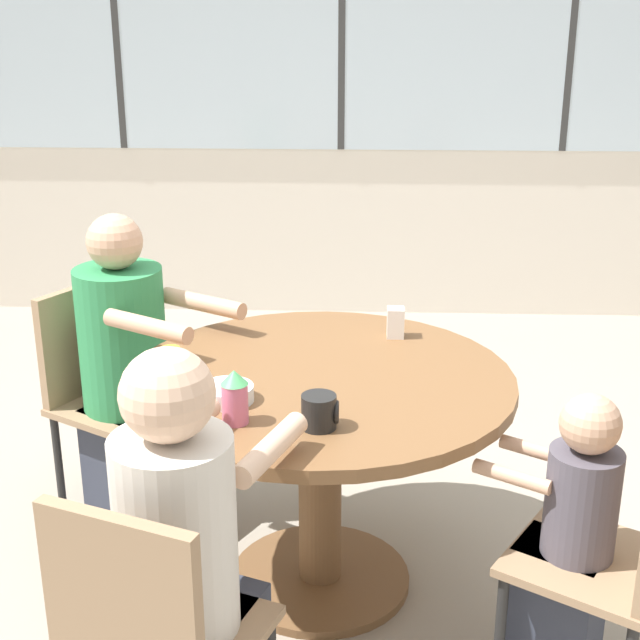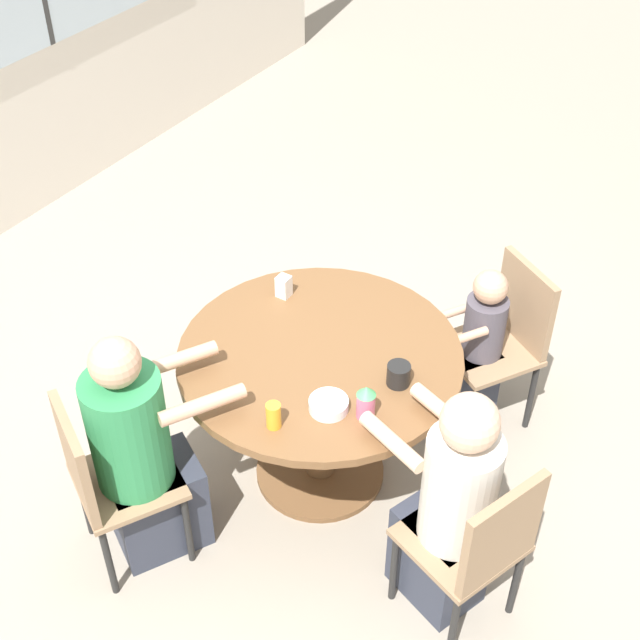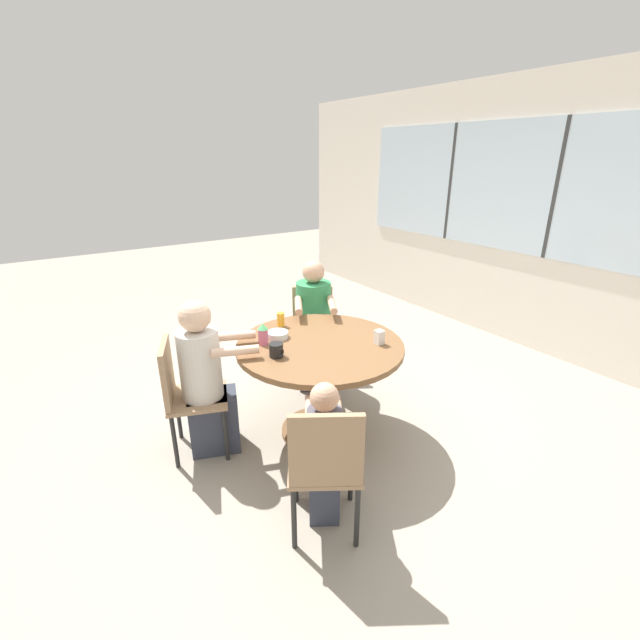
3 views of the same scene
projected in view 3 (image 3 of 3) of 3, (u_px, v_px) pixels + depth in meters
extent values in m
plane|color=gray|center=(320.00, 431.00, 3.35)|extent=(16.00, 16.00, 0.00)
cube|color=silver|center=(552.00, 220.00, 4.32)|extent=(8.40, 0.06, 2.80)
cube|color=silver|center=(556.00, 190.00, 4.19)|extent=(5.20, 0.02, 1.34)
cube|color=#333333|center=(450.00, 183.00, 5.19)|extent=(0.04, 0.01, 1.34)
cube|color=#333333|center=(556.00, 190.00, 4.18)|extent=(0.04, 0.01, 1.34)
cylinder|color=brown|center=(320.00, 346.00, 3.08)|extent=(1.21, 1.21, 0.04)
cylinder|color=brown|center=(320.00, 391.00, 3.22)|extent=(0.14, 0.14, 0.72)
cylinder|color=brown|center=(320.00, 429.00, 3.35)|extent=(0.60, 0.60, 0.03)
cube|color=#937556|center=(314.00, 336.00, 4.02)|extent=(0.55, 0.55, 0.03)
cube|color=#937556|center=(312.00, 307.00, 4.10)|extent=(0.22, 0.35, 0.42)
cylinder|color=black|center=(333.00, 365.00, 3.95)|extent=(0.03, 0.03, 0.42)
cylinder|color=black|center=(296.00, 366.00, 3.93)|extent=(0.03, 0.03, 0.42)
cylinder|color=black|center=(330.00, 349.00, 4.27)|extent=(0.03, 0.03, 0.42)
cylinder|color=black|center=(296.00, 350.00, 4.24)|extent=(0.03, 0.03, 0.42)
cube|color=#937556|center=(198.00, 398.00, 3.01)|extent=(0.51, 0.51, 0.03)
cube|color=#937556|center=(167.00, 372.00, 2.89)|extent=(0.37, 0.17, 0.42)
cylinder|color=black|center=(224.00, 408.00, 3.28)|extent=(0.03, 0.03, 0.42)
cylinder|color=black|center=(226.00, 435.00, 2.97)|extent=(0.03, 0.03, 0.42)
cylinder|color=black|center=(178.00, 414.00, 3.20)|extent=(0.03, 0.03, 0.42)
cylinder|color=black|center=(175.00, 442.00, 2.90)|extent=(0.03, 0.03, 0.42)
cube|color=#937556|center=(325.00, 463.00, 2.37)|extent=(0.55, 0.55, 0.03)
cube|color=#937556|center=(326.00, 451.00, 2.12)|extent=(0.23, 0.34, 0.42)
cylinder|color=black|center=(296.00, 474.00, 2.61)|extent=(0.03, 0.03, 0.42)
cylinder|color=black|center=(351.00, 473.00, 2.62)|extent=(0.03, 0.03, 0.42)
cylinder|color=black|center=(294.00, 518.00, 2.29)|extent=(0.03, 0.03, 0.42)
cylinder|color=black|center=(357.00, 517.00, 2.30)|extent=(0.03, 0.03, 0.42)
cube|color=#333847|center=(314.00, 361.00, 4.00)|extent=(0.47, 0.43, 0.44)
cylinder|color=#2D844C|center=(314.00, 310.00, 3.88)|extent=(0.31, 0.31, 0.52)
sphere|color=tan|center=(313.00, 272.00, 3.75)|extent=(0.20, 0.20, 0.20)
cylinder|color=tan|center=(332.00, 305.00, 3.59)|extent=(0.33, 0.22, 0.06)
cylinder|color=tan|center=(298.00, 305.00, 3.57)|extent=(0.33, 0.22, 0.06)
cube|color=#333847|center=(215.00, 421.00, 3.10)|extent=(0.36, 0.41, 0.44)
cylinder|color=beige|center=(200.00, 364.00, 2.92)|extent=(0.28, 0.28, 0.49)
sphere|color=#DBB293|center=(195.00, 316.00, 2.79)|extent=(0.21, 0.21, 0.21)
cylinder|color=#DBB293|center=(233.00, 336.00, 3.04)|extent=(0.17, 0.31, 0.06)
cylinder|color=#DBB293|center=(235.00, 351.00, 2.81)|extent=(0.17, 0.31, 0.06)
cube|color=#333847|center=(324.00, 482.00, 2.52)|extent=(0.29, 0.27, 0.44)
cylinder|color=#4C4751|center=(324.00, 434.00, 2.35)|extent=(0.19, 0.19, 0.30)
sphere|color=tan|center=(325.00, 397.00, 2.27)|extent=(0.16, 0.16, 0.16)
cylinder|color=tan|center=(308.00, 407.00, 2.48)|extent=(0.20, 0.15, 0.04)
cylinder|color=tan|center=(338.00, 407.00, 2.48)|extent=(0.20, 0.15, 0.04)
cylinder|color=black|center=(276.00, 350.00, 2.86)|extent=(0.10, 0.10, 0.09)
torus|color=black|center=(280.00, 353.00, 2.82)|extent=(0.01, 0.06, 0.06)
cylinder|color=#CC668C|center=(263.00, 337.00, 3.04)|extent=(0.07, 0.07, 0.12)
cone|color=#4CB266|center=(263.00, 327.00, 3.02)|extent=(0.08, 0.08, 0.04)
cylinder|color=gold|center=(281.00, 319.00, 3.36)|extent=(0.06, 0.06, 0.11)
cube|color=silver|center=(379.00, 337.00, 3.05)|extent=(0.06, 0.06, 0.10)
cylinder|color=silver|center=(278.00, 335.00, 3.16)|extent=(0.16, 0.16, 0.05)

